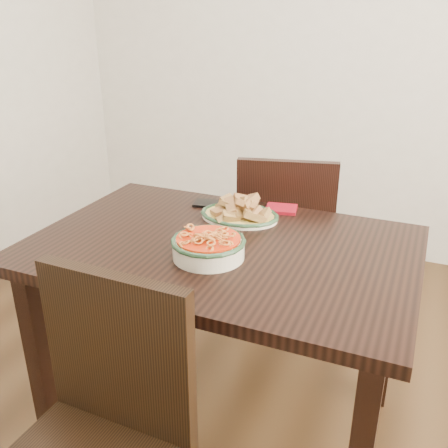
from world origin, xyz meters
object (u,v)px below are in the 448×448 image
at_px(dining_table, 222,268).
at_px(fish_plate, 240,207).
at_px(chair_near, 98,434).
at_px(smartphone, 213,204).
at_px(chair_far, 285,237).
at_px(noodle_bowl, 208,244).

height_order(dining_table, fish_plate, fish_plate).
relative_size(chair_near, fish_plate, 3.12).
bearing_deg(smartphone, chair_far, 49.46).
height_order(chair_near, smartphone, chair_near).
relative_size(dining_table, noodle_bowl, 5.38).
bearing_deg(chair_far, dining_table, 73.94).
distance_m(chair_far, noodle_bowl, 0.83).
bearing_deg(smartphone, fish_plate, -41.68).
bearing_deg(fish_plate, smartphone, 149.60).
height_order(chair_far, smartphone, chair_far).
height_order(dining_table, smartphone, smartphone).
xyz_separation_m(chair_far, smartphone, (-0.20, -0.36, 0.26)).
height_order(chair_near, fish_plate, chair_near).
height_order(dining_table, noodle_bowl, noodle_bowl).
height_order(chair_near, noodle_bowl, chair_near).
xyz_separation_m(chair_near, fish_plate, (0.03, 0.86, 0.30)).
distance_m(chair_far, smartphone, 0.48).
distance_m(chair_far, fish_plate, 0.54).
height_order(dining_table, chair_near, chair_near).
distance_m(dining_table, noodle_bowl, 0.18).
height_order(fish_plate, smartphone, fish_plate).
distance_m(dining_table, smartphone, 0.37).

